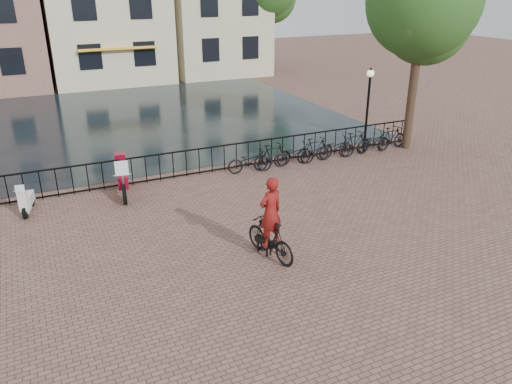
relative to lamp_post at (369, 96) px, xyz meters
name	(u,v)px	position (x,y,z in m)	size (l,w,h in m)	color
ground	(308,281)	(-7.20, -7.60, -2.38)	(100.00, 100.00, 0.00)	brown
canal_water	(142,118)	(-7.20, 9.70, -2.38)	(20.00, 20.00, 0.00)	black
railing	(199,162)	(-7.20, 0.40, -1.87)	(20.00, 0.05, 1.02)	black
tree_near_right	(423,1)	(2.00, -0.30, 3.60)	(4.48, 4.48, 8.24)	black
lamp_post	(369,96)	(0.00, 0.00, 0.00)	(0.30, 0.30, 3.45)	black
cyclist	(270,223)	(-7.53, -6.17, -1.38)	(0.95, 1.99, 2.62)	black
dog	(264,244)	(-7.57, -5.91, -2.10)	(0.45, 0.86, 0.55)	black
motorcycle	(122,173)	(-10.16, -0.32, -1.61)	(0.82, 2.21, 1.54)	maroon
scooter	(26,195)	(-13.15, -0.48, -1.80)	(0.63, 1.29, 1.15)	silver
parked_bike_0	(250,161)	(-5.40, -0.20, -1.93)	(0.60, 1.72, 0.90)	black
parked_bike_1	(272,156)	(-4.45, -0.20, -1.88)	(0.47, 1.66, 1.00)	black
parked_bike_2	(294,154)	(-3.50, -0.20, -1.93)	(0.60, 1.72, 0.90)	black
parked_bike_3	(315,150)	(-2.55, -0.20, -1.88)	(0.47, 1.66, 1.00)	black
parked_bike_4	(335,148)	(-1.60, -0.20, -1.93)	(0.60, 1.72, 0.90)	black
parked_bike_5	(355,144)	(-0.65, -0.20, -1.88)	(0.47, 1.66, 1.00)	black
parked_bike_6	(373,142)	(0.30, -0.20, -1.93)	(0.60, 1.72, 0.90)	black
parked_bike_7	(391,138)	(1.25, -0.20, -1.88)	(0.47, 1.66, 1.00)	black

